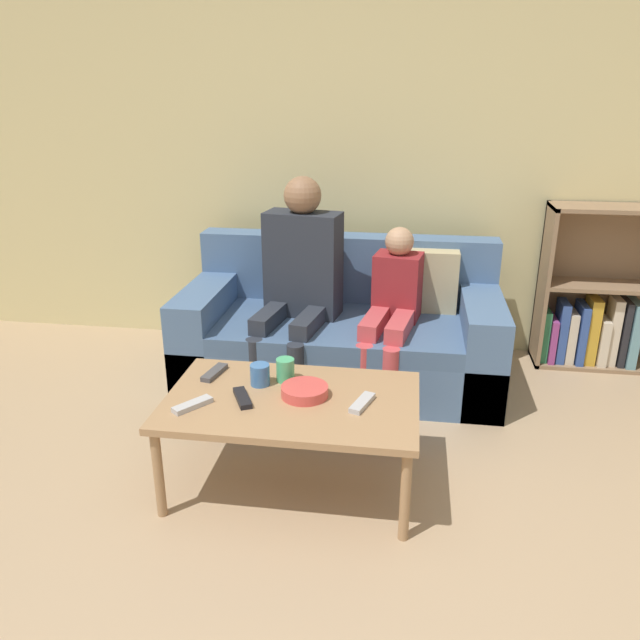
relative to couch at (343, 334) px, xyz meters
The scene contains 13 objects.
wall_back 1.19m from the couch, 78.93° to the left, with size 12.00×0.06×2.60m.
couch is the anchor object (origin of this frame).
bookshelf 1.58m from the couch, 15.47° to the left, with size 0.77×0.28×0.98m.
coffee_table 1.11m from the couch, 94.59° to the right, with size 1.05×0.66×0.42m.
person_adult 0.47m from the couch, 164.53° to the right, with size 0.46×0.66×1.17m.
person_child 0.39m from the couch, 22.27° to the right, with size 0.34×0.63×0.91m.
cup_near 1.05m from the couch, 103.89° to the right, with size 0.08×0.08×0.09m.
cup_far 0.98m from the couch, 98.80° to the right, with size 0.08×0.08×0.10m.
tv_remote_0 1.33m from the couch, 110.71° to the right, with size 0.14×0.16×0.02m.
tv_remote_1 1.06m from the couch, 116.78° to the right, with size 0.08×0.18×0.02m.
tv_remote_2 1.20m from the couch, 103.90° to the right, with size 0.12×0.17×0.02m.
tv_remote_3 1.15m from the couch, 79.61° to the right, with size 0.10×0.18×0.02m.
snack_bowl 1.09m from the couch, 92.05° to the right, with size 0.20×0.20×0.05m.
Camera 1 is at (0.25, -1.29, 1.63)m, focal length 35.00 mm.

